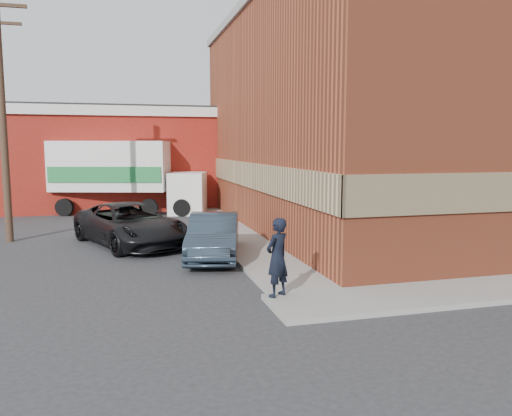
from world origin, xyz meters
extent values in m
plane|color=#28282B|center=(0.00, 0.00, 0.00)|extent=(90.00, 90.00, 0.00)
cube|color=#9A4227|center=(8.50, 9.00, 4.50)|extent=(14.00, 18.00, 9.00)
cube|color=tan|center=(1.46, 9.00, 2.30)|extent=(0.08, 18.16, 1.00)
cube|color=gray|center=(8.50, 9.00, 9.18)|extent=(14.25, 18.25, 0.36)
cube|color=gray|center=(0.60, 9.00, 0.06)|extent=(1.80, 18.00, 0.12)
cube|color=maroon|center=(-6.00, 20.00, 2.50)|extent=(16.00, 8.00, 5.00)
cube|color=silver|center=(-6.00, 20.00, 5.25)|extent=(16.30, 8.30, 0.50)
cube|color=black|center=(-6.00, 20.00, 5.55)|extent=(16.00, 8.00, 0.10)
cylinder|color=#4D3626|center=(-7.50, 9.00, 4.50)|extent=(0.26, 0.26, 9.00)
imported|color=black|center=(-0.20, -0.25, 1.01)|extent=(0.77, 0.71, 1.77)
imported|color=#2C3B4A|center=(-0.80, 4.38, 0.69)|extent=(2.41, 4.43, 1.38)
imported|color=black|center=(-3.26, 7.19, 0.74)|extent=(4.33, 5.86, 1.48)
cube|color=white|center=(-4.00, 16.00, 2.46)|extent=(6.20, 3.85, 2.51)
cube|color=#1F773B|center=(-4.33, 14.88, 2.07)|extent=(5.38, 1.59, 0.77)
cube|color=white|center=(-0.39, 14.94, 1.06)|extent=(2.26, 2.52, 2.12)
cylinder|color=black|center=(-6.31, 15.67, 0.43)|extent=(0.91, 0.52, 0.87)
cylinder|color=black|center=(-5.77, 17.52, 0.43)|extent=(0.91, 0.52, 0.87)
cylinder|color=black|center=(-2.23, 14.48, 0.43)|extent=(0.91, 0.52, 0.87)
cylinder|color=black|center=(-1.69, 16.33, 0.43)|extent=(0.91, 0.52, 0.87)
cylinder|color=black|center=(-0.66, 14.02, 0.43)|extent=(0.91, 0.52, 0.87)
cylinder|color=black|center=(-0.12, 15.87, 0.43)|extent=(0.91, 0.52, 0.87)
camera|label=1|loc=(-3.46, -10.59, 3.46)|focal=35.00mm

